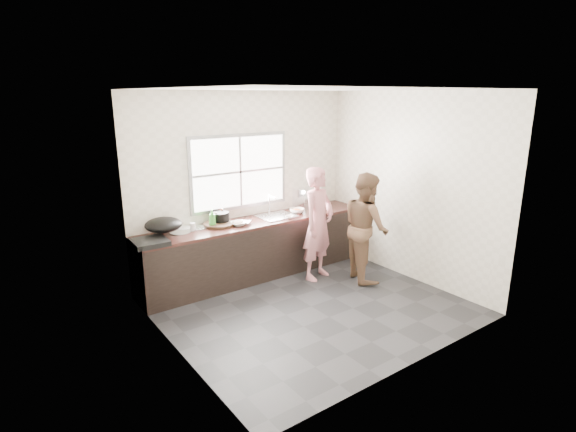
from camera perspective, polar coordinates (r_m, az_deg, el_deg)
floor at (r=5.91m, az=2.96°, el=-11.43°), size 3.60×3.20×0.01m
ceiling at (r=5.29m, az=3.38°, el=15.85°), size 3.60×3.20×0.01m
wall_back at (r=6.74m, az=-5.47°, el=4.06°), size 3.60×0.01×2.70m
wall_left at (r=4.56m, az=-14.77°, el=-1.77°), size 0.01×3.20×2.70m
wall_right at (r=6.70m, az=15.28°, el=3.54°), size 0.01×3.20×2.70m
wall_front at (r=4.36m, az=16.53°, el=-2.69°), size 3.60×0.01×2.70m
cabinet at (r=6.72m, az=-3.90°, el=-4.24°), size 3.60×0.62×0.82m
countertop at (r=6.59m, az=-3.97°, el=-0.71°), size 3.60×0.64×0.04m
sink at (r=6.77m, az=-1.46°, el=-0.04°), size 0.55×0.45×0.02m
faucet at (r=6.89m, az=-2.41°, el=1.48°), size 0.02×0.02×0.30m
window_frame at (r=6.64m, az=-6.19°, el=5.63°), size 1.60×0.05×1.10m
window_glazing at (r=6.62m, az=-6.09°, el=5.60°), size 1.50×0.01×1.00m
woman at (r=6.54m, az=3.84°, el=-1.44°), size 0.65×0.53×1.55m
person_side at (r=6.59m, az=9.85°, el=-1.34°), size 0.85×0.94×1.58m
cutting_board at (r=6.36m, az=-8.75°, el=-1.06°), size 0.49×0.49×0.04m
cleaver at (r=6.37m, az=-5.32°, el=-0.73°), size 0.22×0.21×0.01m
bowl_mince at (r=6.34m, az=-6.26°, el=-0.96°), size 0.24×0.24×0.06m
bowl_crabs at (r=6.97m, az=1.14°, el=0.62°), size 0.20×0.20×0.06m
bowl_held at (r=6.66m, az=0.17°, el=-0.09°), size 0.19×0.19×0.06m
black_pot at (r=6.43m, az=-8.53°, el=-0.28°), size 0.31×0.31×0.17m
plate_food at (r=6.33m, az=-13.12°, el=-1.50°), size 0.21×0.21×0.02m
bottle_green at (r=6.27m, az=-9.60°, el=-0.30°), size 0.12×0.12×0.26m
bottle_brown_tall at (r=6.40m, az=-9.21°, el=-0.41°), size 0.10×0.10×0.17m
bottle_brown_short at (r=6.55m, az=-8.33°, el=0.03°), size 0.17×0.17×0.18m
glass_jar at (r=6.20m, az=-12.01°, el=-1.35°), size 0.09×0.09×0.11m
burner at (r=5.77m, az=-17.14°, el=-3.20°), size 0.42×0.42×0.06m
wok at (r=6.03m, az=-15.54°, el=-1.08°), size 0.53×0.53×0.18m
dish_rack at (r=7.35m, az=2.39°, el=2.41°), size 0.47×0.37×0.32m
pot_lid_left at (r=6.15m, az=-13.51°, el=-2.01°), size 0.30×0.30×0.01m
pot_lid_right at (r=6.31m, az=-11.48°, el=-1.46°), size 0.30×0.30×0.01m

